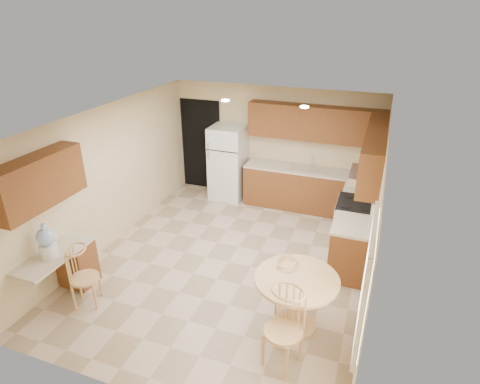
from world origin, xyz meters
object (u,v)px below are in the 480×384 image
(stove, at_px, (354,225))
(refrigerator, at_px, (228,163))
(chair_desk, at_px, (79,275))
(water_crock, at_px, (47,242))
(dining_table, at_px, (296,295))
(chair_table_a, at_px, (288,286))
(chair_table_b, at_px, (281,328))

(stove, bearing_deg, refrigerator, 157.01)
(chair_desk, xyz_separation_m, water_crock, (-0.45, -0.01, 0.44))
(chair_desk, bearing_deg, dining_table, 78.18)
(refrigerator, bearing_deg, dining_table, -56.19)
(stove, bearing_deg, chair_table_a, -107.59)
(stove, height_order, dining_table, stove)
(water_crock, bearing_deg, chair_desk, 1.04)
(refrigerator, distance_m, chair_table_a, 4.01)
(chair_table_a, bearing_deg, refrigerator, -143.24)
(dining_table, distance_m, chair_table_a, 0.22)
(refrigerator, relative_size, chair_table_a, 1.92)
(stove, distance_m, chair_table_b, 3.09)
(chair_desk, bearing_deg, chair_table_a, 82.02)
(refrigerator, xyz_separation_m, stove, (2.88, -1.22, -0.36))
(dining_table, height_order, chair_table_a, chair_table_a)
(chair_table_a, xyz_separation_m, chair_table_b, (0.15, -0.92, 0.12))
(chair_table_b, bearing_deg, dining_table, -71.56)
(dining_table, relative_size, chair_table_a, 1.28)
(chair_table_a, bearing_deg, stove, 165.78)
(dining_table, xyz_separation_m, chair_table_b, (0.00, -0.75, 0.11))
(stove, height_order, water_crock, water_crock)
(dining_table, bearing_deg, stove, 77.09)
(dining_table, bearing_deg, chair_desk, -167.51)
(chair_desk, bearing_deg, water_crock, -113.26)
(chair_desk, height_order, water_crock, water_crock)
(chair_table_b, bearing_deg, chair_desk, 16.54)
(refrigerator, height_order, chair_table_a, refrigerator)
(chair_table_a, xyz_separation_m, water_crock, (-3.25, -0.83, 0.48))
(stove, bearing_deg, dining_table, -102.91)
(dining_table, height_order, chair_desk, chair_desk)
(stove, bearing_deg, chair_table_b, -99.80)
(stove, height_order, chair_table_a, stove)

